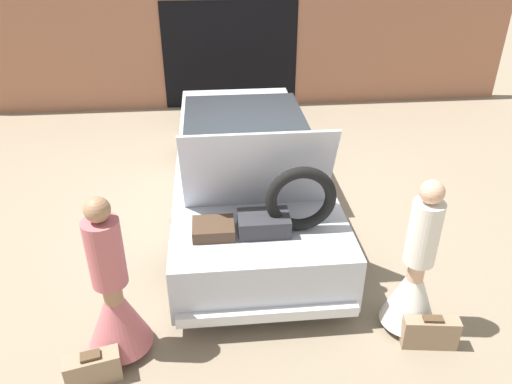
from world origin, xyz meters
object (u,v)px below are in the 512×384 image
object	(u,v)px
person_left	(114,301)
suitcase_beside_right_person	(430,332)
person_right	(415,279)
car	(246,165)
suitcase_beside_left_person	(93,368)

from	to	relation	value
person_left	suitcase_beside_right_person	size ratio (longest dim) A/B	3.12
person_right	suitcase_beside_right_person	xyz separation A→B (m)	(0.12, -0.29, -0.45)
person_left	person_right	xyz separation A→B (m)	(2.91, 0.03, 0.00)
car	suitcase_beside_right_person	bearing A→B (deg)	-62.31
car	person_right	size ratio (longest dim) A/B	3.16
car	suitcase_beside_right_person	xyz separation A→B (m)	(1.57, -3.00, -0.42)
person_left	person_right	size ratio (longest dim) A/B	1.01
car	person_right	world-z (taller)	car
person_left	suitcase_beside_left_person	distance (m)	0.63
person_left	suitcase_beside_left_person	world-z (taller)	person_left
person_right	suitcase_beside_right_person	world-z (taller)	person_right
suitcase_beside_left_person	suitcase_beside_right_person	world-z (taller)	suitcase_beside_right_person
car	suitcase_beside_left_person	size ratio (longest dim) A/B	10.36
person_right	suitcase_beside_left_person	world-z (taller)	person_right
car	person_right	distance (m)	3.07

